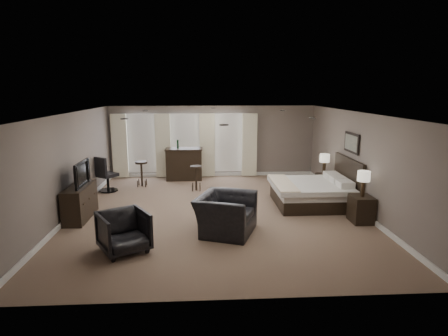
{
  "coord_description": "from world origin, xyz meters",
  "views": [
    {
      "loc": [
        -0.38,
        -9.47,
        3.18
      ],
      "look_at": [
        0.2,
        0.4,
        1.1
      ],
      "focal_mm": 30.0,
      "sensor_mm": 36.0,
      "label": 1
    }
  ],
  "objects": [
    {
      "name": "nightstand_near",
      "position": [
        3.47,
        -0.98,
        0.33
      ],
      "size": [
        0.49,
        0.6,
        0.65
      ],
      "primitive_type": "cube",
      "color": "black",
      "rests_on": "ground"
    },
    {
      "name": "armchair_far",
      "position": [
        -1.96,
        -2.37,
        0.45
      ],
      "size": [
        1.18,
        1.16,
        0.91
      ],
      "primitive_type": "imported",
      "rotation": [
        0.0,
        0.0,
        0.54
      ],
      "color": "black",
      "rests_on": "ground"
    },
    {
      "name": "nightstand_far",
      "position": [
        3.47,
        1.92,
        0.27
      ],
      "size": [
        0.41,
        0.5,
        0.54
      ],
      "primitive_type": "cube",
      "color": "black",
      "rests_on": "ground"
    },
    {
      "name": "bar_stool_left",
      "position": [
        -2.41,
        2.83,
        0.42
      ],
      "size": [
        0.51,
        0.51,
        0.84
      ],
      "primitive_type": "cube",
      "rotation": [
        0.0,
        0.0,
        -0.35
      ],
      "color": "black",
      "rests_on": "ground"
    },
    {
      "name": "lamp_near",
      "position": [
        3.47,
        -0.98,
        0.96
      ],
      "size": [
        0.3,
        0.3,
        0.62
      ],
      "primitive_type": "cube",
      "color": "beige",
      "rests_on": "nightstand_near"
    },
    {
      "name": "window_bay",
      "position": [
        -1.0,
        4.11,
        1.2
      ],
      "size": [
        5.25,
        0.2,
        2.3
      ],
      "color": "silver",
      "rests_on": "room"
    },
    {
      "name": "bar_stool_right",
      "position": [
        -0.59,
        2.2,
        0.4
      ],
      "size": [
        0.48,
        0.48,
        0.8
      ],
      "primitive_type": "cube",
      "rotation": [
        0.0,
        0.0,
        0.33
      ],
      "color": "black",
      "rests_on": "ground"
    },
    {
      "name": "bed",
      "position": [
        2.58,
        0.47,
        0.66
      ],
      "size": [
        2.08,
        1.99,
        1.32
      ],
      "primitive_type": "cube",
      "color": "silver",
      "rests_on": "ground"
    },
    {
      "name": "dresser",
      "position": [
        -3.45,
        -0.3,
        0.42
      ],
      "size": [
        0.47,
        1.45,
        0.84
      ],
      "primitive_type": "cube",
      "color": "black",
      "rests_on": "ground"
    },
    {
      "name": "bar_counter",
      "position": [
        -1.04,
        3.72,
        0.57
      ],
      "size": [
        1.31,
        0.68,
        1.14
      ],
      "primitive_type": "cube",
      "color": "black",
      "rests_on": "ground"
    },
    {
      "name": "room",
      "position": [
        0.0,
        0.0,
        1.3
      ],
      "size": [
        7.6,
        8.6,
        2.64
      ],
      "color": "#755D4A",
      "rests_on": "ground"
    },
    {
      "name": "lamp_far",
      "position": [
        3.47,
        1.92,
        0.87
      ],
      "size": [
        0.31,
        0.31,
        0.65
      ],
      "primitive_type": "cube",
      "color": "beige",
      "rests_on": "nightstand_far"
    },
    {
      "name": "wall_art",
      "position": [
        3.7,
        0.47,
        1.75
      ],
      "size": [
        0.04,
        0.96,
        0.56
      ],
      "primitive_type": "cube",
      "color": "slate",
      "rests_on": "room"
    },
    {
      "name": "armchair_near",
      "position": [
        0.13,
        -1.46,
        0.59
      ],
      "size": [
        1.28,
        1.56,
        1.17
      ],
      "primitive_type": "imported",
      "rotation": [
        0.0,
        0.0,
        1.21
      ],
      "color": "black",
      "rests_on": "ground"
    },
    {
      "name": "tv",
      "position": [
        -3.45,
        -0.3,
        0.91
      ],
      "size": [
        0.61,
        1.07,
        0.14
      ],
      "primitive_type": "imported",
      "rotation": [
        0.0,
        0.0,
        1.57
      ],
      "color": "black",
      "rests_on": "dresser"
    },
    {
      "name": "desk_chair",
      "position": [
        -3.38,
        2.23,
        0.57
      ],
      "size": [
        0.81,
        0.81,
        1.13
      ],
      "primitive_type": "cube",
      "rotation": [
        0.0,
        0.0,
        2.5
      ],
      "color": "black",
      "rests_on": "ground"
    }
  ]
}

